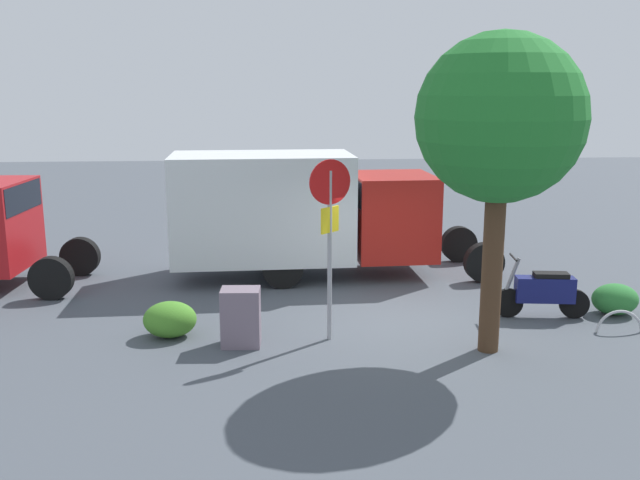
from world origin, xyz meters
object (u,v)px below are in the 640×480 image
utility_cabinet (241,317)px  bike_rack_hoop (619,332)px  stop_sign (330,221)px  street_tree (500,120)px  motorcycle (544,291)px  box_truck_near (304,209)px

utility_cabinet → bike_rack_hoop: bearing=-178.9°
stop_sign → bike_rack_hoop: 5.65m
street_tree → utility_cabinet: bearing=-7.5°
motorcycle → street_tree: street_tree is taller
stop_sign → street_tree: bearing=164.7°
motorcycle → street_tree: 3.98m
motorcycle → stop_sign: stop_sign is taller
box_truck_near → utility_cabinet: bearing=-108.4°
bike_rack_hoop → motorcycle: bearing=-41.2°
stop_sign → bike_rack_hoop: stop_sign is taller
motorcycle → stop_sign: 4.56m
stop_sign → street_tree: street_tree is taller
stop_sign → box_truck_near: bearing=-87.3°
box_truck_near → stop_sign: stop_sign is taller
stop_sign → utility_cabinet: (1.53, 0.17, -1.60)m
motorcycle → utility_cabinet: (5.71, 1.05, -0.02)m
motorcycle → stop_sign: (4.18, 0.88, 1.58)m
box_truck_near → bike_rack_hoop: bearing=-40.1°
utility_cabinet → bike_rack_hoop: utility_cabinet is taller
stop_sign → utility_cabinet: size_ratio=3.16×
motorcycle → box_truck_near: bearing=-30.2°
street_tree → utility_cabinet: 5.33m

